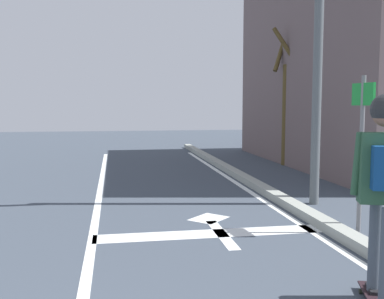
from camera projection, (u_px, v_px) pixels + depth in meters
name	position (u px, v px, depth m)	size (l,w,h in m)	color
lane_line_center	(93.00, 234.00, 6.12)	(0.12, 20.00, 0.01)	silver
lane_line_curbside	(301.00, 224.00, 6.63)	(0.12, 20.00, 0.01)	silver
stop_bar	(210.00, 234.00, 6.15)	(3.14, 0.40, 0.01)	silver
lane_arrow_stem	(222.00, 234.00, 6.13)	(0.16, 1.40, 0.01)	silver
lane_arrow_head	(209.00, 218.00, 6.97)	(0.56, 0.44, 0.01)	silver
curb_strip	(317.00, 219.00, 6.66)	(0.24, 24.00, 0.14)	#969C93
skater	(384.00, 169.00, 3.78)	(0.47, 0.64, 1.78)	#46505C
street_sign_post	(362.00, 131.00, 6.06)	(0.09, 0.44, 2.15)	slate
roadside_tree	(288.00, 106.00, 12.97)	(1.14, 1.15, 3.92)	brown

